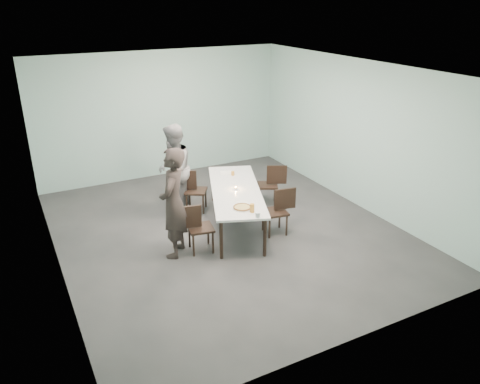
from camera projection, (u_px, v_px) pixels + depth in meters
name	position (u px, v px, depth m)	size (l,w,h in m)	color
ground	(227.00, 231.00, 8.89)	(7.00, 7.00, 0.00)	#333335
room_shell	(226.00, 127.00, 8.11)	(6.02, 7.02, 3.01)	#9DC5C0
table	(236.00, 192.00, 8.85)	(1.78, 2.75, 0.75)	white
chair_near_left	(196.00, 225.00, 8.00)	(0.64, 0.49, 0.87)	black
chair_far_left	(192.00, 188.00, 9.57)	(0.64, 0.58, 0.87)	black
chair_near_right	(279.00, 208.00, 8.65)	(0.64, 0.48, 0.87)	black
chair_far_right	(271.00, 182.00, 9.84)	(0.65, 0.57, 0.87)	black
diner_near	(173.00, 203.00, 7.74)	(0.70, 0.46, 1.91)	black
diner_far	(174.00, 169.00, 9.42)	(0.88, 0.69, 1.81)	gray
pizza	(242.00, 207.00, 8.03)	(0.34, 0.34, 0.04)	white
side_plate	(243.00, 203.00, 8.24)	(0.18, 0.18, 0.01)	white
beer_glass	(252.00, 208.00, 7.87)	(0.08, 0.08, 0.15)	#BE7E29
water_tumbler	(258.00, 215.00, 7.69)	(0.08, 0.08, 0.09)	silver
tealight	(236.00, 188.00, 8.82)	(0.06, 0.06, 0.05)	silver
amber_tumbler	(233.00, 173.00, 9.50)	(0.07, 0.07, 0.08)	#BE7E29
menu	(228.00, 173.00, 9.65)	(0.30, 0.22, 0.01)	silver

